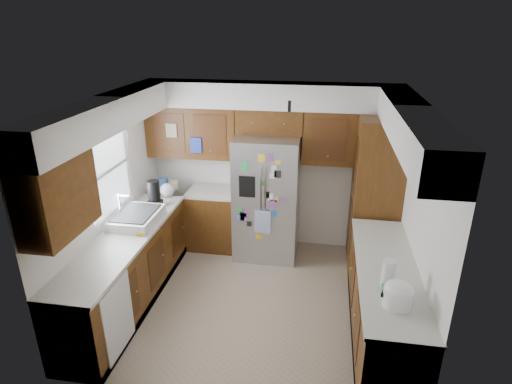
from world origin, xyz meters
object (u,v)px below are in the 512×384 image
pantry (375,194)px  paper_towel (388,273)px  fridge (267,198)px  rice_cooker (398,294)px

pantry → paper_towel: (-0.06, -1.97, -0.02)m
pantry → fridge: pantry is taller
rice_cooker → paper_towel: 0.30m
pantry → fridge: bearing=177.9°
fridge → paper_towel: size_ratio=6.58×
pantry → paper_towel: bearing=-91.6°
paper_towel → pantry: bearing=88.4°
rice_cooker → paper_towel: paper_towel is taller
rice_cooker → fridge: bearing=122.9°
pantry → paper_towel: pantry is taller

